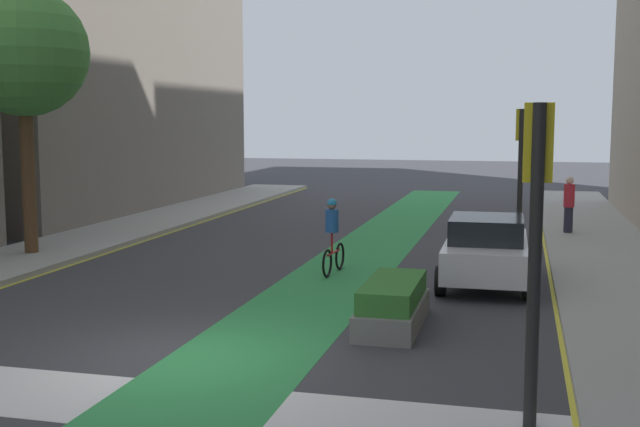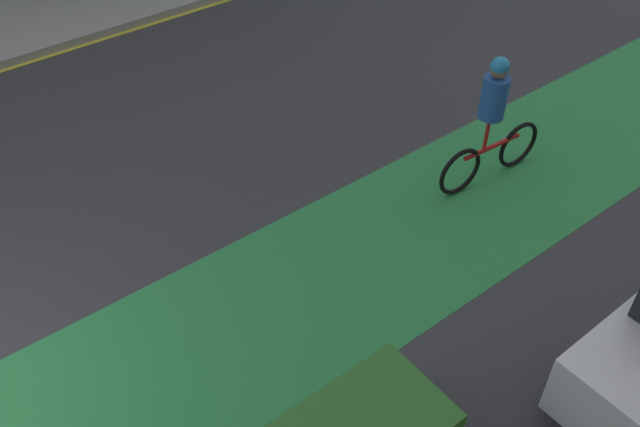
% 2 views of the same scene
% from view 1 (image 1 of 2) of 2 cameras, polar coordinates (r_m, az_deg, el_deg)
% --- Properties ---
extents(ground_plane, '(120.00, 120.00, 0.00)m').
position_cam_1_polar(ground_plane, '(13.04, -10.16, -10.10)').
color(ground_plane, '#38383D').
extents(bike_lane_paint, '(2.40, 60.00, 0.01)m').
position_cam_1_polar(bike_lane_paint, '(12.67, -5.89, -10.51)').
color(bike_lane_paint, '#2D8C47').
rests_on(bike_lane_paint, ground_plane).
extents(crosswalk_band, '(12.00, 1.80, 0.01)m').
position_cam_1_polar(crosswalk_band, '(11.34, -14.42, -12.81)').
color(crosswalk_band, silver).
rests_on(crosswalk_band, ground_plane).
extents(curb_stripe_right, '(0.16, 60.00, 0.01)m').
position_cam_1_polar(curb_stripe_right, '(11.99, 17.63, -11.83)').
color(curb_stripe_right, yellow).
rests_on(curb_stripe_right, ground_plane).
extents(traffic_signal_near_right, '(0.35, 0.52, 3.96)m').
position_cam_1_polar(traffic_signal_near_right, '(9.91, 15.25, 0.87)').
color(traffic_signal_near_right, black).
rests_on(traffic_signal_near_right, ground_plane).
extents(traffic_signal_far_right, '(0.35, 0.52, 4.05)m').
position_cam_1_polar(traffic_signal_far_right, '(24.80, 14.22, 4.50)').
color(traffic_signal_far_right, black).
rests_on(traffic_signal_far_right, ground_plane).
extents(car_white_right_far, '(2.06, 4.22, 1.57)m').
position_cam_1_polar(car_white_right_far, '(18.49, 11.83, -2.55)').
color(car_white_right_far, silver).
rests_on(car_white_right_far, ground_plane).
extents(cyclist_in_lane, '(0.32, 1.73, 1.86)m').
position_cam_1_polar(cyclist_in_lane, '(19.26, 0.91, -1.52)').
color(cyclist_in_lane, black).
rests_on(cyclist_in_lane, ground_plane).
extents(pedestrian_sidewalk_right_a, '(0.34, 0.34, 1.78)m').
position_cam_1_polar(pedestrian_sidewalk_right_a, '(26.44, 17.41, 0.65)').
color(pedestrian_sidewalk_right_a, '#262638').
rests_on(pedestrian_sidewalk_right_a, sidewalk_right).
extents(street_tree_near, '(3.44, 3.44, 7.10)m').
position_cam_1_polar(street_tree_near, '(22.80, -20.51, 10.73)').
color(street_tree_near, brown).
rests_on(street_tree_near, sidewalk_left).
extents(median_planter, '(1.04, 2.72, 0.85)m').
position_cam_1_polar(median_planter, '(14.62, 5.23, -6.52)').
color(median_planter, slate).
rests_on(median_planter, ground_plane).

